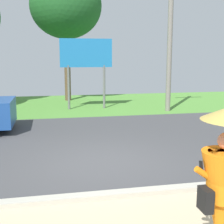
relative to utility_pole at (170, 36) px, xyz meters
name	(u,v)px	position (x,y,z in m)	size (l,w,h in m)	color
ground_plane	(88,136)	(-4.43, -3.90, -3.63)	(40.00, 22.00, 0.20)	#424244
utility_pole	(170,36)	(0.00, 0.00, 0.00)	(1.80, 0.24, 6.82)	gray
roadside_billboard	(86,58)	(-3.81, 1.43, -1.04)	(2.60, 0.12, 3.50)	slate
tree_center_back	(66,6)	(-4.55, 4.73, 1.90)	(4.15, 4.15, 7.40)	brown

